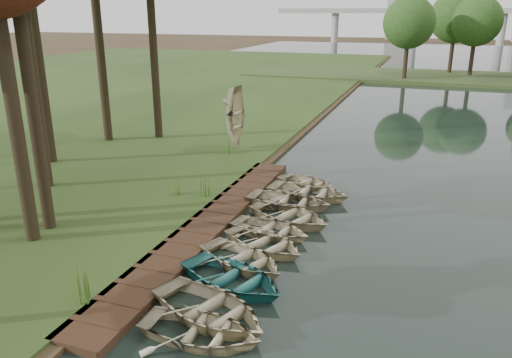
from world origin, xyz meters
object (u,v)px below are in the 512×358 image
(rowboat_2, at_px, (232,275))
(rowboat_1, at_px, (210,306))
(rowboat_0, at_px, (200,328))
(stored_rowboat, at_px, (237,142))
(boardwalk, at_px, (209,225))

(rowboat_2, bearing_deg, rowboat_1, -157.80)
(rowboat_0, xyz_separation_m, rowboat_2, (-0.21, 2.67, 0.04))
(stored_rowboat, bearing_deg, rowboat_1, -158.45)
(rowboat_0, height_order, rowboat_2, rowboat_2)
(rowboat_0, xyz_separation_m, rowboat_1, (-0.16, 0.90, 0.05))
(rowboat_1, height_order, stored_rowboat, stored_rowboat)
(rowboat_0, relative_size, stored_rowboat, 0.89)
(boardwalk, distance_m, rowboat_1, 6.10)
(rowboat_0, distance_m, stored_rowboat, 17.76)
(rowboat_2, bearing_deg, stored_rowboat, 41.31)
(rowboat_0, relative_size, rowboat_1, 0.87)
(rowboat_0, relative_size, rowboat_2, 0.90)
(rowboat_1, bearing_deg, boardwalk, 45.99)
(boardwalk, relative_size, stored_rowboat, 4.36)
(boardwalk, distance_m, rowboat_0, 6.98)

